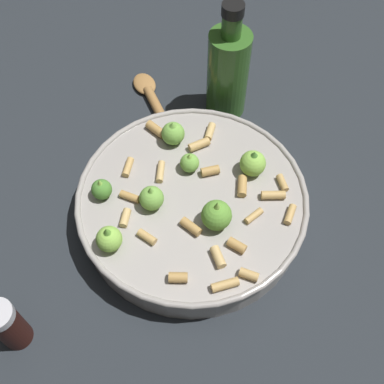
% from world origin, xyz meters
% --- Properties ---
extents(ground_plane, '(2.40, 2.40, 0.00)m').
position_xyz_m(ground_plane, '(0.00, 0.00, 0.00)').
color(ground_plane, '#23282D').
extents(cooking_pan, '(0.31, 0.31, 0.10)m').
position_xyz_m(cooking_pan, '(-0.00, 0.00, 0.03)').
color(cooking_pan, '#9E9993').
rests_on(cooking_pan, ground).
extents(pepper_shaker, '(0.04, 0.04, 0.09)m').
position_xyz_m(pepper_shaker, '(-0.26, 0.08, 0.04)').
color(pepper_shaker, '#33140F').
rests_on(pepper_shaker, ground).
extents(olive_oil_bottle, '(0.06, 0.06, 0.20)m').
position_xyz_m(olive_oil_bottle, '(0.20, 0.07, 0.08)').
color(olive_oil_bottle, '#336023').
rests_on(olive_oil_bottle, ground).
extents(wooden_spoon, '(0.15, 0.20, 0.02)m').
position_xyz_m(wooden_spoon, '(0.13, 0.15, 0.01)').
color(wooden_spoon, '#9E703D').
rests_on(wooden_spoon, ground).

